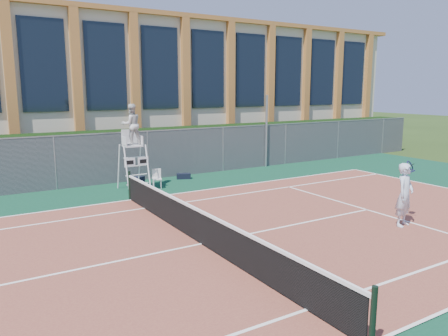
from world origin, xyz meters
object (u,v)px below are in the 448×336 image
umpire_chair (131,127)px  plastic_chair (157,177)px  steel_pole (266,131)px  tennis_player (405,195)px

umpire_chair → plastic_chair: umpire_chair is taller
steel_pole → plastic_chair: steel_pole is taller
tennis_player → umpire_chair: bearing=120.8°
umpire_chair → plastic_chair: 2.33m
umpire_chair → steel_pole: bearing=11.7°
plastic_chair → steel_pole: bearing=14.1°
umpire_chair → plastic_chair: (0.98, -0.10, -2.12)m
steel_pole → umpire_chair: size_ratio=1.07×
steel_pole → umpire_chair: bearing=-168.3°
tennis_player → steel_pole: bearing=75.6°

